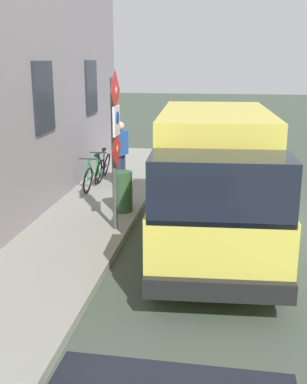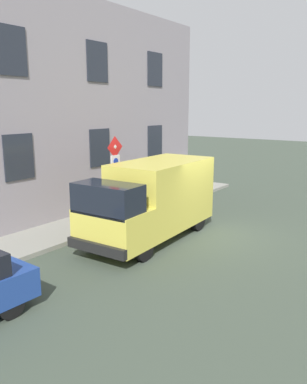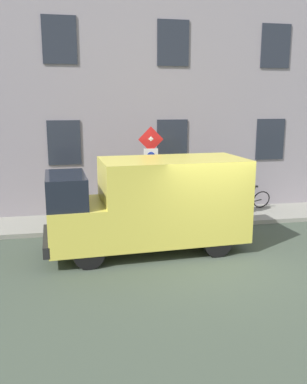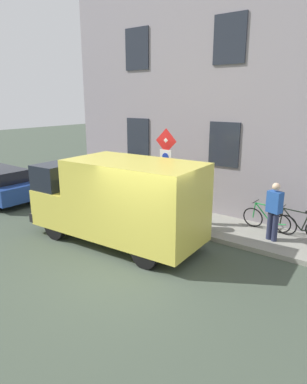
{
  "view_description": "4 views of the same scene",
  "coord_description": "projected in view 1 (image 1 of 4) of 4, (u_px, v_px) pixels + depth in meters",
  "views": [
    {
      "loc": [
        1.09,
        10.01,
        3.43
      ],
      "look_at": [
        2.42,
        1.13,
        0.94
      ],
      "focal_mm": 45.06,
      "sensor_mm": 36.0,
      "label": 1
    },
    {
      "loc": [
        -6.03,
        11.24,
        4.22
      ],
      "look_at": [
        2.15,
        0.16,
        1.21
      ],
      "focal_mm": 36.16,
      "sensor_mm": 36.0,
      "label": 2
    },
    {
      "loc": [
        -9.1,
        3.42,
        3.89
      ],
      "look_at": [
        2.9,
        1.08,
        1.26
      ],
      "focal_mm": 37.92,
      "sensor_mm": 36.0,
      "label": 3
    },
    {
      "loc": [
        -5.74,
        -5.03,
        4.14
      ],
      "look_at": [
        2.62,
        1.22,
        1.29
      ],
      "focal_mm": 32.06,
      "sensor_mm": 36.0,
      "label": 4
    }
  ],
  "objects": [
    {
      "name": "ground_plane",
      "position": [
        273.0,
        225.0,
        10.3
      ],
      "size": [
        80.0,
        80.0,
        0.0
      ],
      "primitive_type": "plane",
      "color": "#3E493D"
    },
    {
      "name": "litter_bin",
      "position": [
        123.0,
        191.0,
        10.67
      ],
      "size": [
        0.44,
        0.44,
        0.9
      ],
      "primitive_type": "cylinder",
      "color": "#2D5133",
      "rests_on": "sidewalk_slab"
    },
    {
      "name": "sidewalk_slab",
      "position": [
        93.0,
        213.0,
        10.85
      ],
      "size": [
        2.05,
        15.66,
        0.14
      ],
      "primitive_type": "cube",
      "color": "gray",
      "rests_on": "ground_plane"
    },
    {
      "name": "pedestrian",
      "position": [
        121.0,
        152.0,
        12.66
      ],
      "size": [
        0.37,
        0.46,
        1.72
      ],
      "rotation": [
        0.0,
        0.0,
        5.99
      ],
      "color": "#262B47",
      "rests_on": "sidewalk_slab"
    },
    {
      "name": "sign_post_stacked",
      "position": [
        116.0,
        134.0,
        9.14
      ],
      "size": [
        0.15,
        0.56,
        2.99
      ],
      "color": "#474C47",
      "rests_on": "sidewalk_slab"
    },
    {
      "name": "bicycle_green",
      "position": [
        94.0,
        174.0,
        12.6
      ],
      "size": [
        0.46,
        1.71,
        0.89
      ],
      "rotation": [
        0.0,
        0.0,
        1.52
      ],
      "color": "black",
      "rests_on": "sidewalk_slab"
    },
    {
      "name": "delivery_van",
      "position": [
        215.0,
        179.0,
        8.72
      ],
      "size": [
        2.29,
        5.43,
        2.5
      ],
      "rotation": [
        0.0,
        0.0,
        1.62
      ],
      "color": "#DCCD4D",
      "rests_on": "ground_plane"
    },
    {
      "name": "building_facade",
      "position": [
        22.0,
        24.0,
        9.96
      ],
      "size": [
        0.75,
        13.66,
        8.25
      ],
      "color": "gray",
      "rests_on": "ground_plane"
    },
    {
      "name": "bicycle_black",
      "position": [
        103.0,
        167.0,
        13.43
      ],
      "size": [
        0.46,
        1.71,
        0.89
      ],
      "rotation": [
        0.0,
        0.0,
        1.6
      ],
      "color": "black",
      "rests_on": "sidewalk_slab"
    }
  ]
}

